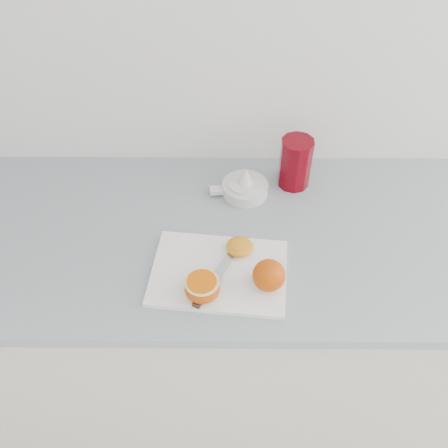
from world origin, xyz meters
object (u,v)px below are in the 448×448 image
at_px(counter, 262,327).
at_px(cutting_board, 219,273).
at_px(red_tumbler, 295,164).
at_px(citrus_juicer, 245,186).
at_px(half_orange, 202,288).

distance_m(counter, cutting_board, 0.49).
bearing_deg(cutting_board, red_tumbler, 58.14).
distance_m(counter, citrus_juicer, 0.49).
distance_m(counter, half_orange, 0.55).
relative_size(cutting_board, half_orange, 4.00).
height_order(cutting_board, red_tumbler, red_tumbler).
relative_size(half_orange, red_tumbler, 0.54).
height_order(counter, cutting_board, cutting_board).
bearing_deg(cutting_board, half_orange, -118.26).
height_order(counter, citrus_juicer, citrus_juicer).
relative_size(counter, cutting_board, 7.39).
bearing_deg(half_orange, red_tumbler, 58.73).
bearing_deg(citrus_juicer, red_tumbler, 16.55).
height_order(cutting_board, half_orange, half_orange).
bearing_deg(counter, citrus_juicer, 113.97).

